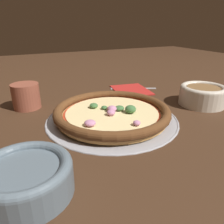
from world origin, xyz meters
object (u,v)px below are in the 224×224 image
(pizza, at_px, (112,112))
(napkin, at_px, (131,90))
(pizza_tray, at_px, (112,118))
(drinking_cup, at_px, (26,96))
(fork, at_px, (131,88))
(bowl_far, at_px, (202,94))
(bowl_near, at_px, (26,177))

(pizza, bearing_deg, napkin, 138.68)
(pizza_tray, height_order, pizza, pizza)
(pizza, distance_m, napkin, 0.29)
(drinking_cup, xyz_separation_m, fork, (-0.04, 0.40, -0.04))
(pizza, bearing_deg, pizza_tray, 168.30)
(fork, bearing_deg, bowl_far, 138.56)
(pizza, bearing_deg, drinking_cup, -134.68)
(pizza_tray, bearing_deg, fork, 139.91)
(napkin, distance_m, fork, 0.03)
(napkin, height_order, fork, napkin)
(bowl_near, bearing_deg, pizza, 128.51)
(pizza_tray, height_order, fork, pizza_tray)
(bowl_far, distance_m, drinking_cup, 0.56)
(pizza_tray, distance_m, bowl_far, 0.32)
(bowl_near, bearing_deg, napkin, 133.39)
(drinking_cup, bearing_deg, pizza_tray, 45.38)
(bowl_near, bearing_deg, drinking_cup, 173.64)
(pizza_tray, xyz_separation_m, napkin, (-0.22, 0.19, 0.00))
(pizza, xyz_separation_m, napkin, (-0.22, 0.19, -0.02))
(pizza_tray, relative_size, pizza, 1.14)
(pizza_tray, relative_size, napkin, 2.02)
(pizza_tray, distance_m, bowl_near, 0.32)
(bowl_far, relative_size, napkin, 0.80)
(bowl_near, distance_m, drinking_cup, 0.40)
(pizza_tray, relative_size, drinking_cup, 4.37)
(pizza_tray, height_order, bowl_far, bowl_far)
(pizza_tray, relative_size, bowl_near, 2.48)
(bowl_near, bearing_deg, pizza_tray, 128.55)
(bowl_near, relative_size, fork, 0.84)
(pizza, xyz_separation_m, drinking_cup, (-0.20, -0.20, 0.02))
(pizza, height_order, drinking_cup, drinking_cup)
(bowl_near, relative_size, napkin, 0.81)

